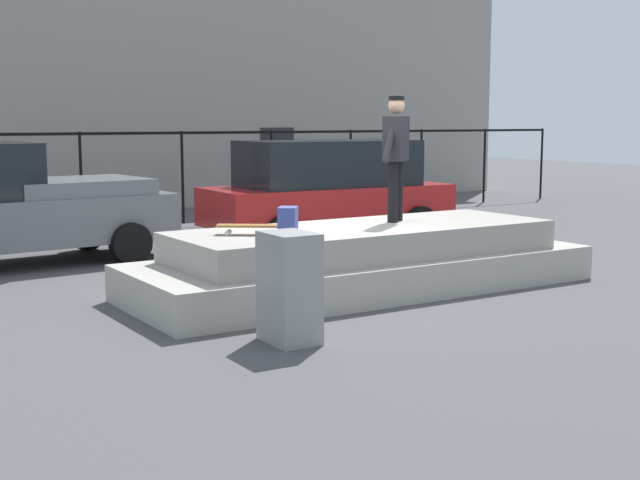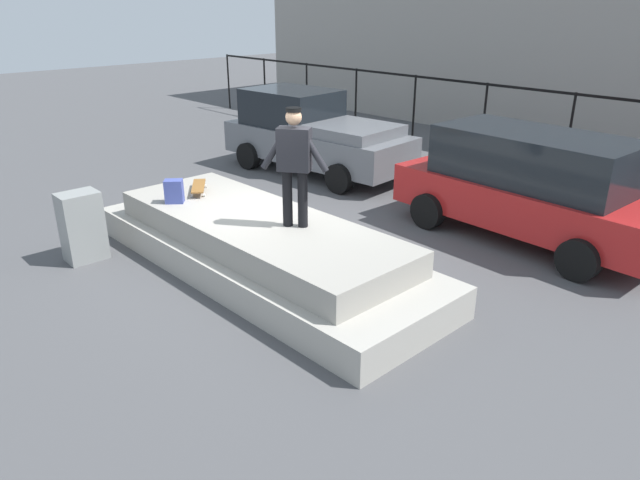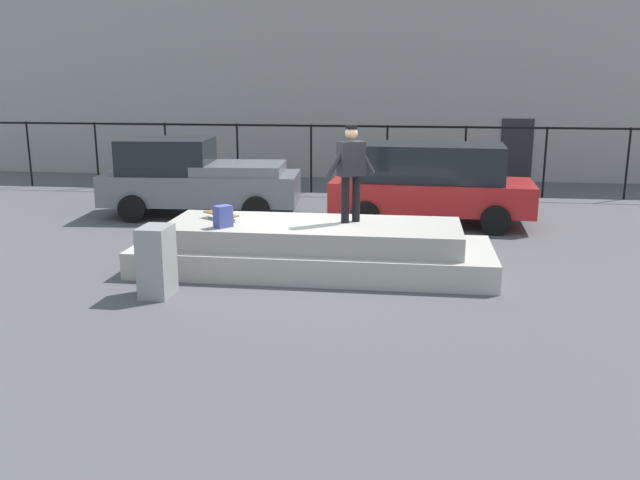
# 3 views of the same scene
# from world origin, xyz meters

# --- Properties ---
(ground_plane) EXTENTS (60.00, 60.00, 0.00)m
(ground_plane) POSITION_xyz_m (0.00, 0.00, 0.00)
(ground_plane) COLOR #4C4C4F
(concrete_ledge) EXTENTS (6.21, 2.16, 0.84)m
(concrete_ledge) POSITION_xyz_m (0.13, -0.34, 0.38)
(concrete_ledge) COLOR #ADA89E
(concrete_ledge) RESTS_ON ground_plane
(skateboarder) EXTENTS (0.84, 0.62, 1.67)m
(skateboarder) POSITION_xyz_m (0.76, -0.14, 1.80)
(skateboarder) COLOR black
(skateboarder) RESTS_ON concrete_ledge
(skateboard) EXTENTS (0.74, 0.61, 0.12)m
(skateboard) POSITION_xyz_m (-1.54, -0.28, 0.94)
(skateboard) COLOR brown
(skateboard) RESTS_ON concrete_ledge
(backpack) EXTENTS (0.33, 0.34, 0.37)m
(backpack) POSITION_xyz_m (-1.34, -0.85, 1.02)
(backpack) COLOR #3F4C99
(backpack) RESTS_ON concrete_ledge
(car_grey_pickup_near) EXTENTS (4.79, 2.26, 1.87)m
(car_grey_pickup_near) POSITION_xyz_m (-3.39, 4.01, 0.93)
(car_grey_pickup_near) COLOR slate
(car_grey_pickup_near) RESTS_ON ground_plane
(car_red_hatchback_mid) EXTENTS (4.60, 2.19, 1.83)m
(car_red_hatchback_mid) POSITION_xyz_m (2.26, 3.80, 0.96)
(car_red_hatchback_mid) COLOR #B21E1E
(car_red_hatchback_mid) RESTS_ON ground_plane
(utility_box) EXTENTS (0.45, 0.61, 1.10)m
(utility_box) POSITION_xyz_m (-2.06, -2.10, 0.55)
(utility_box) COLOR gray
(utility_box) RESTS_ON ground_plane
(fence_row) EXTENTS (24.06, 0.06, 1.97)m
(fence_row) POSITION_xyz_m (-0.00, 7.69, 1.36)
(fence_row) COLOR black
(fence_row) RESTS_ON ground_plane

